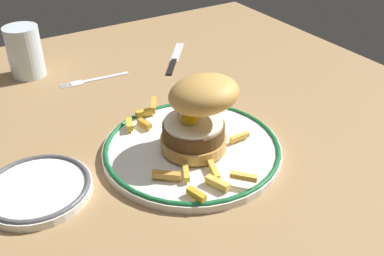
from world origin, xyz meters
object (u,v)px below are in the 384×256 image
water_glass (26,55)px  knife (174,60)px  dinner_plate (192,148)px  side_plate (37,187)px  fork (93,79)px  burger (199,112)px

water_glass → knife: (9.70, 29.38, -4.19)cm
dinner_plate → water_glass: (-41.67, -14.43, 3.61)cm
side_plate → knife: size_ratio=1.00×
fork → side_plate: bearing=-33.6°
side_plate → fork: (-29.04, 19.29, -0.65)cm
dinner_plate → side_plate: (-3.30, -23.28, -0.00)cm
dinner_plate → side_plate: bearing=-98.1°
dinner_plate → side_plate: same height
water_glass → fork: bearing=48.2°
dinner_plate → fork: 32.59cm
water_glass → knife: 31.23cm
dinner_plate → knife: (-31.96, 14.95, -0.58)cm
dinner_plate → fork: bearing=-173.0°
dinner_plate → fork: size_ratio=1.93×
dinner_plate → fork: (-32.34, -3.99, -0.66)cm
burger → fork: 34.36cm
burger → fork: bearing=-172.0°
side_plate → knife: side_plate is taller
burger → side_plate: size_ratio=0.97×
knife → water_glass: bearing=-108.3°
burger → fork: size_ratio=1.01×
dinner_plate → knife: dinner_plate is taller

